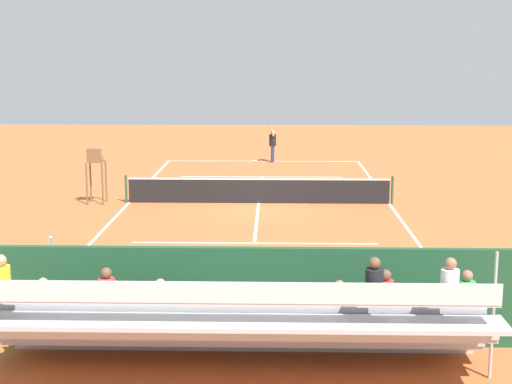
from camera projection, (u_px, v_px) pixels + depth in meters
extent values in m
plane|color=#BC6033|center=(259.00, 203.00, 28.88)|extent=(60.00, 60.00, 0.00)
cube|color=white|center=(263.00, 161.00, 39.68)|extent=(10.00, 0.10, 0.01)
cube|color=white|center=(249.00, 295.00, 18.08)|extent=(10.00, 0.10, 0.01)
cube|color=white|center=(389.00, 204.00, 28.75)|extent=(0.10, 22.00, 0.01)
cube|color=white|center=(129.00, 202.00, 29.00)|extent=(0.10, 22.00, 0.01)
cube|color=white|center=(262.00, 177.00, 34.82)|extent=(7.50, 0.10, 0.01)
cube|color=white|center=(254.00, 243.00, 22.94)|extent=(7.50, 0.10, 0.01)
cube|color=white|center=(259.00, 203.00, 28.88)|extent=(0.10, 12.10, 0.01)
cube|color=white|center=(263.00, 161.00, 39.68)|extent=(0.10, 0.30, 0.01)
cube|color=black|center=(259.00, 192.00, 28.79)|extent=(10.00, 0.02, 0.91)
cube|color=white|center=(259.00, 179.00, 28.70)|extent=(10.00, 0.04, 0.06)
cylinder|color=#2D5133|center=(392.00, 190.00, 28.65)|extent=(0.10, 0.10, 1.07)
cylinder|color=#2D5133|center=(126.00, 189.00, 28.91)|extent=(0.10, 0.10, 1.07)
cube|color=#1E4C2D|center=(243.00, 296.00, 14.94)|extent=(18.00, 0.16, 2.00)
cube|color=#B2B2B7|center=(243.00, 340.00, 14.75)|extent=(9.00, 0.10, 0.45)
cube|color=#B2B2B7|center=(242.00, 337.00, 14.37)|extent=(9.00, 0.80, 0.08)
cube|color=#B2B2B7|center=(243.00, 339.00, 14.78)|extent=(9.00, 0.04, 0.45)
cube|color=silver|center=(241.00, 318.00, 14.19)|extent=(8.60, 0.36, 0.04)
cube|color=silver|center=(241.00, 312.00, 13.98)|extent=(8.60, 0.03, 0.36)
cube|color=#B2B2B7|center=(240.00, 330.00, 13.50)|extent=(9.00, 0.80, 0.08)
cube|color=#B2B2B7|center=(241.00, 332.00, 13.91)|extent=(9.00, 0.04, 0.45)
cube|color=silver|center=(239.00, 310.00, 13.32)|extent=(8.60, 0.36, 0.04)
cube|color=silver|center=(239.00, 303.00, 13.11)|extent=(8.60, 0.03, 0.36)
cube|color=#B2B2B7|center=(237.00, 323.00, 12.63)|extent=(9.00, 0.80, 0.08)
cube|color=#B2B2B7|center=(239.00, 325.00, 13.04)|extent=(9.00, 0.04, 0.45)
cube|color=silver|center=(237.00, 301.00, 12.45)|extent=(8.60, 0.36, 0.04)
cube|color=silver|center=(236.00, 293.00, 12.24)|extent=(8.60, 0.03, 0.36)
cylinder|color=#B2B2B7|center=(493.00, 316.00, 13.33)|extent=(0.06, 0.06, 2.35)
cube|color=#2D2D33|center=(5.00, 293.00, 12.71)|extent=(0.32, 0.40, 0.12)
cylinder|color=yellow|center=(2.00, 279.00, 12.54)|extent=(0.30, 0.30, 0.45)
sphere|color=tan|center=(0.00, 260.00, 12.48)|extent=(0.20, 0.20, 0.20)
cube|color=#2D2D33|center=(109.00, 304.00, 13.54)|extent=(0.32, 0.40, 0.12)
cylinder|color=red|center=(107.00, 291.00, 13.37)|extent=(0.30, 0.30, 0.45)
sphere|color=brown|center=(106.00, 273.00, 13.31)|extent=(0.20, 0.20, 0.20)
cube|color=#2D2D33|center=(447.00, 297.00, 12.52)|extent=(0.32, 0.40, 0.12)
cylinder|color=white|center=(450.00, 283.00, 12.35)|extent=(0.30, 0.30, 0.45)
sphere|color=#8C6647|center=(451.00, 264.00, 12.29)|extent=(0.20, 0.20, 0.20)
cube|color=#2D2D33|center=(373.00, 296.00, 12.55)|extent=(0.32, 0.40, 0.12)
cylinder|color=black|center=(374.00, 282.00, 12.38)|extent=(0.30, 0.30, 0.45)
sphere|color=brown|center=(375.00, 263.00, 12.32)|extent=(0.20, 0.20, 0.20)
cube|color=#2D2D33|center=(114.00, 312.00, 14.41)|extent=(0.32, 0.40, 0.12)
cylinder|color=red|center=(112.00, 300.00, 14.24)|extent=(0.30, 0.30, 0.45)
sphere|color=beige|center=(111.00, 283.00, 14.18)|extent=(0.20, 0.20, 0.20)
cube|color=#2D2D33|center=(464.00, 307.00, 13.38)|extent=(0.32, 0.40, 0.12)
cylinder|color=green|center=(466.00, 293.00, 13.21)|extent=(0.30, 0.30, 0.45)
sphere|color=#8C6647|center=(467.00, 276.00, 13.15)|extent=(0.20, 0.20, 0.20)
cube|color=#2D2D33|center=(338.00, 314.00, 14.30)|extent=(0.32, 0.40, 0.12)
cylinder|color=yellow|center=(339.00, 302.00, 14.13)|extent=(0.30, 0.30, 0.45)
sphere|color=#8C6647|center=(339.00, 285.00, 14.07)|extent=(0.20, 0.20, 0.20)
cube|color=#2D2D33|center=(47.00, 311.00, 14.44)|extent=(0.32, 0.40, 0.12)
cylinder|color=green|center=(44.00, 299.00, 14.27)|extent=(0.30, 0.30, 0.45)
sphere|color=tan|center=(43.00, 283.00, 14.21)|extent=(0.20, 0.20, 0.20)
cube|color=#2D2D33|center=(384.00, 306.00, 13.42)|extent=(0.32, 0.40, 0.12)
cylinder|color=red|center=(385.00, 293.00, 13.25)|extent=(0.30, 0.30, 0.45)
sphere|color=brown|center=(386.00, 275.00, 13.18)|extent=(0.20, 0.20, 0.20)
cube|color=#2D2D33|center=(162.00, 312.00, 14.39)|extent=(0.32, 0.40, 0.12)
cylinder|color=black|center=(161.00, 300.00, 14.22)|extent=(0.30, 0.30, 0.45)
sphere|color=tan|center=(160.00, 284.00, 14.16)|extent=(0.20, 0.20, 0.20)
cylinder|color=brown|center=(106.00, 181.00, 29.03)|extent=(0.07, 0.07, 1.60)
cylinder|color=brown|center=(91.00, 181.00, 29.04)|extent=(0.07, 0.07, 1.60)
cylinder|color=brown|center=(103.00, 184.00, 28.44)|extent=(0.07, 0.07, 1.60)
cylinder|color=brown|center=(87.00, 184.00, 28.45)|extent=(0.07, 0.07, 1.60)
cube|color=brown|center=(96.00, 161.00, 28.59)|extent=(0.56, 0.56, 0.06)
cube|color=brown|center=(94.00, 155.00, 28.30)|extent=(0.56, 0.06, 0.48)
cube|color=brown|center=(102.00, 157.00, 28.55)|extent=(0.04, 0.48, 0.04)
cube|color=brown|center=(89.00, 157.00, 28.56)|extent=(0.04, 0.48, 0.04)
cube|color=#9E754C|center=(352.00, 310.00, 15.78)|extent=(1.80, 0.40, 0.05)
cylinder|color=#9E754C|center=(388.00, 320.00, 15.80)|extent=(0.06, 0.06, 0.45)
cylinder|color=#9E754C|center=(316.00, 319.00, 15.84)|extent=(0.06, 0.06, 0.45)
cube|color=#9E754C|center=(354.00, 299.00, 15.54)|extent=(1.80, 0.04, 0.36)
cube|color=black|center=(251.00, 324.00, 15.68)|extent=(0.90, 0.36, 0.36)
cylinder|color=navy|center=(273.00, 154.00, 39.40)|extent=(0.14, 0.14, 0.85)
cylinder|color=navy|center=(272.00, 154.00, 39.18)|extent=(0.14, 0.14, 0.85)
cylinder|color=black|center=(273.00, 140.00, 39.15)|extent=(0.42, 0.42, 0.60)
sphere|color=tan|center=(273.00, 132.00, 39.08)|extent=(0.22, 0.22, 0.22)
cylinder|color=tan|center=(272.00, 131.00, 38.85)|extent=(0.26, 0.13, 0.55)
cylinder|color=tan|center=(273.00, 139.00, 39.36)|extent=(0.10, 0.10, 0.50)
cylinder|color=black|center=(259.00, 160.00, 39.86)|extent=(0.25, 0.19, 0.03)
torus|color=#D8CC4C|center=(255.00, 161.00, 39.71)|extent=(0.42, 0.42, 0.02)
cylinder|color=white|center=(255.00, 161.00, 39.71)|extent=(0.25, 0.25, 0.00)
sphere|color=#CCDB33|center=(298.00, 170.00, 36.55)|extent=(0.07, 0.07, 0.07)
cylinder|color=#232328|center=(45.00, 309.00, 15.91)|extent=(0.14, 0.14, 0.85)
cylinder|color=#232328|center=(48.00, 305.00, 16.13)|extent=(0.14, 0.14, 0.85)
cylinder|color=white|center=(45.00, 274.00, 15.89)|extent=(0.39, 0.39, 0.60)
sphere|color=beige|center=(44.00, 255.00, 15.81)|extent=(0.22, 0.22, 0.22)
cylinder|color=beige|center=(47.00, 249.00, 16.01)|extent=(0.25, 0.11, 0.55)
cylinder|color=beige|center=(41.00, 276.00, 15.67)|extent=(0.10, 0.10, 0.50)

